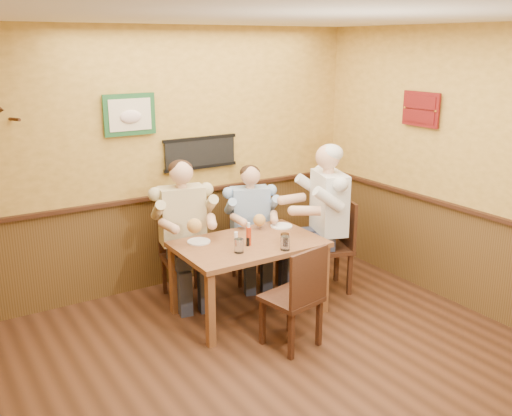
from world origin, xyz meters
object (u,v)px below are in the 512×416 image
at_px(chair_right_end, 328,246).
at_px(cola_tumbler, 285,239).
at_px(water_glass_left, 239,246).
at_px(salt_shaker, 236,236).
at_px(diner_tan_shirt, 183,238).
at_px(dining_table, 249,251).
at_px(diner_white_elder, 328,226).
at_px(chair_back_right, 250,245).
at_px(water_glass_mid, 285,243).
at_px(chair_back_left, 184,256).
at_px(diner_blue_polo, 250,230).
at_px(pepper_shaker, 248,242).
at_px(chair_near_side, 291,296).
at_px(hot_sauce_bottle, 249,235).

height_order(chair_right_end, cola_tumbler, chair_right_end).
height_order(water_glass_left, salt_shaker, water_glass_left).
xyz_separation_m(diner_tan_shirt, salt_shaker, (0.31, -0.57, 0.13)).
relative_size(dining_table, salt_shaker, 15.47).
bearing_deg(diner_white_elder, cola_tumbler, -52.20).
bearing_deg(chair_back_right, diner_tan_shirt, -161.51).
height_order(water_glass_mid, cola_tumbler, water_glass_mid).
bearing_deg(diner_white_elder, chair_back_left, -95.86).
xyz_separation_m(chair_right_end, diner_tan_shirt, (-1.41, 0.64, 0.16)).
height_order(diner_tan_shirt, salt_shaker, diner_tan_shirt).
bearing_deg(cola_tumbler, diner_white_elder, 19.26).
bearing_deg(water_glass_left, salt_shaker, 64.51).
relative_size(diner_blue_polo, pepper_shaker, 14.86).
bearing_deg(chair_back_left, cola_tumbler, -44.08).
bearing_deg(water_glass_left, dining_table, 40.67).
distance_m(diner_tan_shirt, salt_shaker, 0.66).
bearing_deg(chair_right_end, chair_near_side, -34.85).
distance_m(chair_right_end, water_glass_left, 1.30).
relative_size(chair_back_left, chair_back_right, 1.11).
bearing_deg(salt_shaker, dining_table, -47.43).
distance_m(diner_blue_polo, diner_white_elder, 0.88).
bearing_deg(diner_tan_shirt, cola_tumbler, -44.08).
bearing_deg(diner_white_elder, diner_blue_polo, -119.56).
height_order(dining_table, pepper_shaker, pepper_shaker).
bearing_deg(pepper_shaker, chair_back_right, 57.13).
relative_size(diner_blue_polo, diner_white_elder, 0.83).
height_order(chair_back_left, diner_blue_polo, diner_blue_polo).
height_order(water_glass_mid, salt_shaker, water_glass_mid).
distance_m(dining_table, chair_right_end, 1.03).
bearing_deg(diner_blue_polo, cola_tumbler, -82.96).
xyz_separation_m(chair_back_left, salt_shaker, (0.31, -0.57, 0.33)).
height_order(water_glass_left, hot_sauce_bottle, hot_sauce_bottle).
bearing_deg(pepper_shaker, water_glass_mid, -49.46).
relative_size(water_glass_mid, pepper_shaker, 1.64).
relative_size(diner_tan_shirt, diner_blue_polo, 1.11).
xyz_separation_m(dining_table, chair_back_right, (0.43, 0.68, -0.24)).
relative_size(diner_blue_polo, hot_sauce_bottle, 5.95).
distance_m(chair_right_end, pepper_shaker, 1.12).
height_order(cola_tumbler, pepper_shaker, cola_tumbler).
bearing_deg(pepper_shaker, cola_tumbler, -24.83).
relative_size(chair_back_right, water_glass_left, 6.37).
height_order(chair_back_left, diner_tan_shirt, diner_tan_shirt).
bearing_deg(chair_right_end, chair_back_left, -95.86).
xyz_separation_m(diner_blue_polo, diner_white_elder, (0.59, -0.65, 0.12)).
bearing_deg(water_glass_left, water_glass_mid, -23.19).
xyz_separation_m(cola_tumbler, salt_shaker, (-0.35, 0.34, -0.01)).
relative_size(diner_white_elder, salt_shaker, 16.02).
bearing_deg(chair_right_end, water_glass_left, -61.34).
bearing_deg(diner_white_elder, water_glass_left, -61.34).
bearing_deg(cola_tumbler, diner_blue_polo, 79.37).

